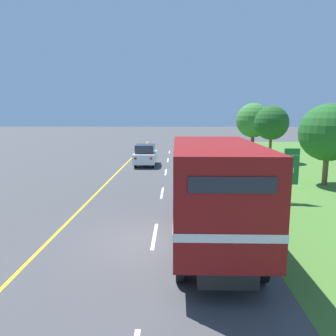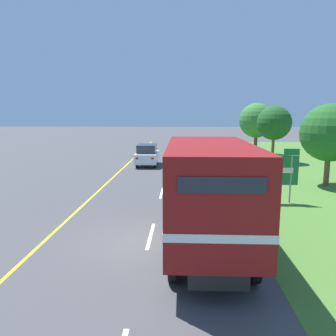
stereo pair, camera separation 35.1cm
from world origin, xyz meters
The scene contains 13 objects.
ground_plane centered at (0.00, 0.00, 0.00)m, with size 200.00×200.00×0.00m, color #444447.
edge_line_yellow centered at (-3.70, 12.61, 0.00)m, with size 0.12×57.20×0.01m, color yellow.
centre_dash_near centered at (0.00, 0.46, 0.00)m, with size 0.12×2.60×0.01m, color white.
centre_dash_mid_a centered at (0.00, 7.06, 0.00)m, with size 0.12×2.60×0.01m, color white.
centre_dash_mid_b centered at (0.00, 13.66, 0.00)m, with size 0.12×2.60×0.01m, color white.
centre_dash_far centered at (0.00, 20.26, 0.00)m, with size 0.12×2.60×0.01m, color white.
centre_dash_farthest centered at (0.00, 26.86, 0.00)m, with size 0.12×2.60×0.01m, color white.
horse_trailer_truck centered at (1.98, -0.28, 1.98)m, with size 2.55×8.34×3.54m.
lead_car_white centered at (-1.85, 16.81, 0.93)m, with size 1.80×3.91×1.83m.
highway_sign centered at (5.77, 5.20, 1.65)m, with size 2.35×0.09×2.74m.
roadside_tree_near centered at (10.10, 9.34, 3.28)m, with size 3.52×3.52×5.05m.
roadside_tree_mid centered at (9.48, 19.32, 3.58)m, with size 3.10×3.10×5.15m.
roadside_tree_far centered at (9.26, 25.51, 3.68)m, with size 3.77×3.77×5.58m.
Camera 1 is at (0.78, -11.00, 4.45)m, focal length 35.00 mm.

